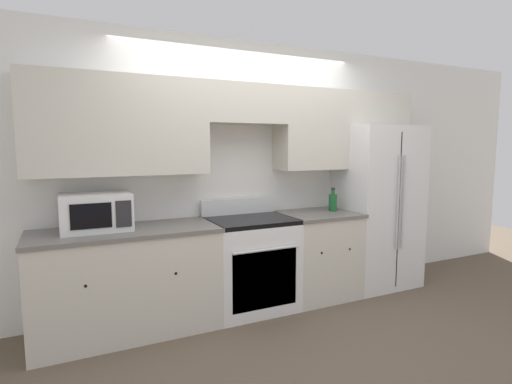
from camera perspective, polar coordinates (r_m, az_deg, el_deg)
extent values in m
plane|color=brown|center=(3.81, 2.13, -17.68)|extent=(12.00, 12.00, 0.00)
cube|color=white|center=(4.08, -2.14, 2.86)|extent=(8.00, 0.06, 2.60)
cube|color=beige|center=(3.56, -18.98, 8.94)|extent=(1.48, 0.33, 0.82)
cube|color=beige|center=(3.89, -1.78, 12.42)|extent=(0.80, 0.33, 0.37)
cube|color=beige|center=(4.49, 12.48, 8.58)|extent=(1.60, 0.33, 0.82)
cube|color=beige|center=(3.59, -17.87, -12.27)|extent=(1.48, 0.62, 0.85)
cube|color=slate|center=(3.48, -18.13, -5.37)|extent=(1.51, 0.64, 0.03)
sphere|color=black|center=(3.24, -23.18, -12.23)|extent=(0.03, 0.03, 0.03)
sphere|color=black|center=(3.33, -11.39, -11.31)|extent=(0.03, 0.03, 0.03)
cube|color=beige|center=(4.27, 8.79, -9.01)|extent=(0.75, 0.62, 0.85)
cube|color=slate|center=(4.17, 8.89, -3.16)|extent=(0.77, 0.64, 0.03)
sphere|color=black|center=(3.90, 9.33, -8.58)|extent=(0.03, 0.03, 0.03)
sphere|color=black|center=(4.10, 13.21, -7.93)|extent=(0.03, 0.03, 0.03)
cube|color=white|center=(3.90, -0.76, -10.48)|extent=(0.80, 0.62, 0.84)
cube|color=black|center=(3.65, 1.31, -12.38)|extent=(0.64, 0.01, 0.54)
cube|color=black|center=(3.79, -0.77, -4.10)|extent=(0.80, 0.62, 0.04)
cube|color=white|center=(4.03, -2.45, -2.03)|extent=(0.80, 0.04, 0.16)
cylinder|color=silver|center=(3.55, 1.51, -8.25)|extent=(0.64, 0.02, 0.02)
cube|color=white|center=(4.70, 16.59, -1.95)|extent=(0.85, 0.72, 1.78)
cube|color=black|center=(4.44, 19.68, -2.53)|extent=(0.01, 0.01, 1.64)
cylinder|color=#B7B7BC|center=(4.39, 19.64, -1.47)|extent=(0.02, 0.02, 0.98)
cylinder|color=#B7B7BC|center=(4.44, 20.28, -1.41)|extent=(0.02, 0.02, 0.98)
cube|color=white|center=(3.50, -21.89, -2.63)|extent=(0.54, 0.40, 0.30)
cube|color=black|center=(3.30, -22.49, -3.20)|extent=(0.30, 0.01, 0.20)
cube|color=#262628|center=(3.32, -18.37, -2.98)|extent=(0.12, 0.01, 0.21)
cylinder|color=#195928|center=(4.29, 10.92, -1.50)|extent=(0.09, 0.09, 0.18)
cylinder|color=#195928|center=(4.27, 10.95, 0.01)|extent=(0.04, 0.04, 0.05)
cylinder|color=black|center=(4.27, 10.96, 0.47)|extent=(0.04, 0.04, 0.02)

